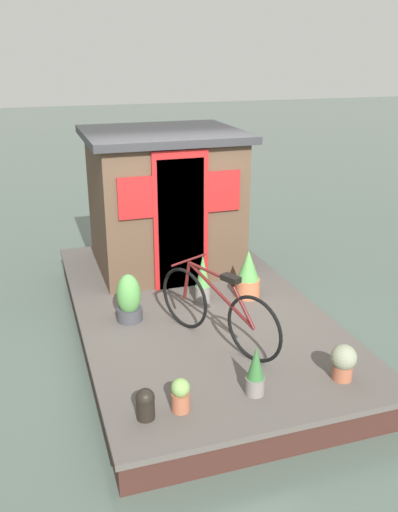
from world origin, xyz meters
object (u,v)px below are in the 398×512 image
houseboat_cabin (164,200)px  potted_plant_lavender (343,361)px  potted_plant_sage (129,300)px  potted_plant_basil (181,395)px  potted_plant_rosemary (203,280)px  mooring_bollard (145,403)px  potted_plant_geranium (255,372)px  potted_plant_fern (248,275)px  bicycle (217,309)px

houseboat_cabin → potted_plant_lavender: bearing=-166.0°
potted_plant_sage → potted_plant_lavender: (-1.82, -1.68, -0.07)m
potted_plant_lavender → potted_plant_basil: bearing=89.7°
houseboat_cabin → potted_plant_basil: size_ratio=6.75×
potted_plant_basil → potted_plant_sage: bearing=2.8°
potted_plant_rosemary → mooring_bollard: potted_plant_rosemary is taller
potted_plant_geranium → mooring_bollard: bearing=92.3°
potted_plant_rosemary → potted_plant_lavender: potted_plant_rosemary is taller
potted_plant_sage → potted_plant_geranium: potted_plant_sage is taller
potted_plant_fern → potted_plant_sage: 1.55m
potted_plant_basil → potted_plant_rosemary: bearing=-23.3°
potted_plant_rosemary → mooring_bollard: 2.35m
potted_plant_lavender → mooring_bollard: potted_plant_lavender is taller
potted_plant_basil → potted_plant_geranium: bearing=-87.8°
bicycle → potted_plant_rosemary: bearing=-9.8°
potted_plant_sage → mooring_bollard: (-1.83, 0.22, -0.11)m
bicycle → potted_plant_basil: bicycle is taller
potted_plant_fern → potted_plant_basil: potted_plant_fern is taller
potted_plant_sage → mooring_bollard: size_ratio=1.99×
potted_plant_sage → mooring_bollard: bearing=173.0°
houseboat_cabin → potted_plant_rosemary: (-1.37, -0.12, -0.68)m
houseboat_cabin → potted_plant_rosemary: houseboat_cabin is taller
potted_plant_rosemary → potted_plant_basil: size_ratio=1.99×
houseboat_cabin → potted_plant_fern: bearing=-153.2°
potted_plant_lavender → potted_plant_rosemary: bearing=19.7°
houseboat_cabin → potted_plant_fern: 1.71m
potted_plant_fern → houseboat_cabin: bearing=26.8°
potted_plant_fern → potted_plant_rosemary: bearing=86.7°
potted_plant_basil → mooring_bollard: 0.31m
bicycle → mooring_bollard: bicycle is taller
potted_plant_fern → mooring_bollard: (-2.00, 1.77, -0.15)m
potted_plant_geranium → mooring_bollard: size_ratio=1.69×
potted_plant_geranium → mooring_bollard: (-0.04, 1.02, -0.08)m
potted_plant_geranium → potted_plant_basil: (-0.03, 0.71, -0.07)m
houseboat_cabin → mooring_bollard: (-3.40, 1.06, -0.82)m
houseboat_cabin → potted_plant_geranium: bearing=179.3°
potted_plant_geranium → potted_plant_lavender: (-0.03, -0.89, -0.04)m
potted_plant_basil → houseboat_cabin: bearing=-12.5°
bicycle → potted_plant_basil: size_ratio=4.98×
potted_plant_basil → mooring_bollard: bearing=92.6°
potted_plant_rosemary → potted_plant_lavender: 2.15m
potted_plant_sage → potted_plant_lavender: bearing=-137.2°
potted_plant_rosemary → potted_plant_sage: size_ratio=1.09×
potted_plant_geranium → potted_plant_basil: 0.71m
potted_plant_fern → potted_plant_sage: size_ratio=1.11×
potted_plant_sage → potted_plant_basil: size_ratio=1.82×
potted_plant_rosemary → houseboat_cabin: bearing=5.1°
potted_plant_sage → potted_plant_lavender: 2.48m
bicycle → potted_plant_basil: 1.25m
potted_plant_lavender → mooring_bollard: 1.91m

